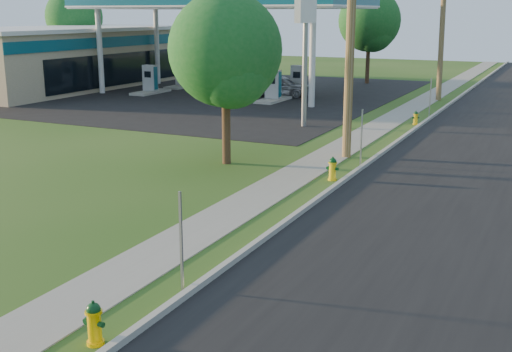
{
  "coord_description": "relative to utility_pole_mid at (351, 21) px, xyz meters",
  "views": [
    {
      "loc": [
        6.57,
        -5.58,
        5.24
      ],
      "look_at": [
        0.0,
        8.0,
        1.4
      ],
      "focal_mm": 45.0,
      "sensor_mm": 36.0,
      "label": 1
    }
  ],
  "objects": [
    {
      "name": "road",
      "position": [
        5.1,
        -7.0,
        -4.94
      ],
      "size": [
        8.0,
        120.0,
        0.02
      ],
      "primitive_type": "cube",
      "color": "black",
      "rests_on": "ground"
    },
    {
      "name": "curb",
      "position": [
        1.1,
        -7.0,
        -4.88
      ],
      "size": [
        0.15,
        120.0,
        0.15
      ],
      "primitive_type": "cube",
      "color": "#A2A094",
      "rests_on": "ground"
    },
    {
      "name": "sidewalk",
      "position": [
        -0.65,
        -7.0,
        -4.94
      ],
      "size": [
        1.5,
        120.0,
        0.03
      ],
      "primitive_type": "cube",
      "color": "#9A978D",
      "rests_on": "ground"
    },
    {
      "name": "forecourt",
      "position": [
        -15.4,
        15.0,
        -4.94
      ],
      "size": [
        26.0,
        28.0,
        0.02
      ],
      "primitive_type": "cube",
      "color": "black",
      "rests_on": "ground"
    },
    {
      "name": "utility_pole_mid",
      "position": [
        0.0,
        0.0,
        0.0
      ],
      "size": [
        1.4,
        0.32,
        9.8
      ],
      "color": "brown",
      "rests_on": "ground"
    },
    {
      "name": "utility_pole_far",
      "position": [
        0.0,
        18.0,
        -0.15
      ],
      "size": [
        1.4,
        0.32,
        9.5
      ],
      "color": "brown",
      "rests_on": "ground"
    },
    {
      "name": "sign_post_near",
      "position": [
        0.85,
        -12.8,
        -3.95
      ],
      "size": [
        0.05,
        0.04,
        2.0
      ],
      "primitive_type": "cube",
      "color": "gray",
      "rests_on": "ground"
    },
    {
      "name": "sign_post_mid",
      "position": [
        0.85,
        -1.0,
        -3.95
      ],
      "size": [
        0.05,
        0.04,
        2.0
      ],
      "primitive_type": "cube",
      "color": "gray",
      "rests_on": "ground"
    },
    {
      "name": "sign_post_far",
      "position": [
        0.85,
        11.2,
        -3.95
      ],
      "size": [
        0.05,
        0.04,
        2.0
      ],
      "primitive_type": "cube",
      "color": "gray",
      "rests_on": "ground"
    },
    {
      "name": "gas_canopy",
      "position": [
        -13.4,
        15.0,
        0.94
      ],
      "size": [
        18.18,
        9.18,
        6.4
      ],
      "color": "silver",
      "rests_on": "ground"
    },
    {
      "name": "fuel_pump_nw",
      "position": [
        -17.9,
        13.0,
        -4.23
      ],
      "size": [
        1.2,
        3.2,
        1.9
      ],
      "color": "#A2A094",
      "rests_on": "ground"
    },
    {
      "name": "fuel_pump_ne",
      "position": [
        -8.9,
        13.0,
        -4.23
      ],
      "size": [
        1.2,
        3.2,
        1.9
      ],
      "color": "#A2A094",
      "rests_on": "ground"
    },
    {
      "name": "fuel_pump_sw",
      "position": [
        -17.9,
        17.0,
        -4.23
      ],
      "size": [
        1.2,
        3.2,
        1.9
      ],
      "color": "#A2A094",
      "rests_on": "ground"
    },
    {
      "name": "fuel_pump_se",
      "position": [
        -8.9,
        17.0,
        -4.23
      ],
      "size": [
        1.2,
        3.2,
        1.9
      ],
      "color": "#A2A094",
      "rests_on": "ground"
    },
    {
      "name": "convenience_store",
      "position": [
        -26.38,
        15.0,
        -2.82
      ],
      "size": [
        10.4,
        22.4,
        4.25
      ],
      "color": "tan",
      "rests_on": "ground"
    },
    {
      "name": "price_pylon",
      "position": [
        -3.9,
        5.5,
        0.48
      ],
      "size": [
        0.34,
        2.04,
        6.85
      ],
      "color": "gray",
      "rests_on": "ground"
    },
    {
      "name": "tree_verge",
      "position": [
        -3.45,
        -2.93,
        -1.1
      ],
      "size": [
        3.95,
        3.95,
        5.99
      ],
      "color": "#372114",
      "rests_on": "ground"
    },
    {
      "name": "tree_lot",
      "position": [
        -6.55,
        25.35,
        -0.44
      ],
      "size": [
        4.63,
        4.63,
        7.01
      ],
      "color": "#372114",
      "rests_on": "ground"
    },
    {
      "name": "tree_back",
      "position": [
        -31.58,
        21.64,
        -0.22
      ],
      "size": [
        4.85,
        4.85,
        7.35
      ],
      "color": "#372114",
      "rests_on": "ground"
    },
    {
      "name": "hydrant_near",
      "position": [
        0.7,
        -15.21,
        -4.58
      ],
      "size": [
        0.39,
        0.35,
        0.77
      ],
      "color": "#F4B901",
      "rests_on": "ground"
    },
    {
      "name": "hydrant_mid",
      "position": [
        0.66,
        -3.48,
        -4.57
      ],
      "size": [
        0.4,
        0.36,
        0.78
      ],
      "color": "yellow",
      "rests_on": "ground"
    },
    {
      "name": "hydrant_far",
      "position": [
        0.76,
        8.36,
        -4.62
      ],
      "size": [
        0.35,
        0.32,
        0.68
      ],
      "color": "yellow",
      "rests_on": "ground"
    },
    {
      "name": "car_silver",
      "position": [
        -9.57,
        15.48,
        -4.26
      ],
      "size": [
        4.24,
        2.21,
        1.38
      ],
      "primitive_type": "imported",
      "rotation": [
        0.0,
        0.0,
        1.72
      ],
      "color": "#A2A4A9",
      "rests_on": "ground"
    }
  ]
}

